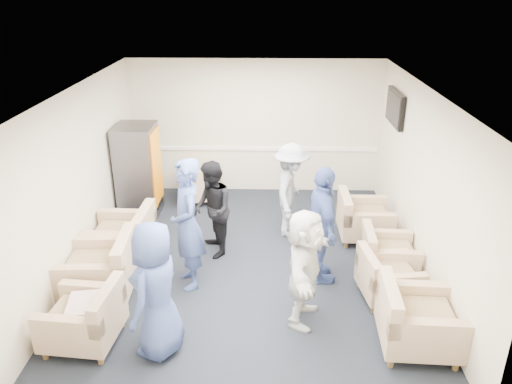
{
  "coord_description": "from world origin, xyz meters",
  "views": [
    {
      "loc": [
        0.27,
        -6.7,
        4.08
      ],
      "look_at": [
        0.09,
        0.2,
        1.13
      ],
      "focal_mm": 35.0,
      "sensor_mm": 36.0,
      "label": 1
    }
  ],
  "objects_px": {
    "person_back_left": "(212,210)",
    "person_back_right": "(291,191)",
    "armchair_left_mid": "(103,271)",
    "armchair_left_near": "(87,320)",
    "armchair_right_far": "(361,220)",
    "person_mid_left": "(187,225)",
    "armchair_right_midnear": "(386,279)",
    "armchair_right_near": "(414,322)",
    "vending_machine": "(139,171)",
    "armchair_right_midfar": "(385,255)",
    "person_mid_right": "(322,226)",
    "person_front_left": "(156,290)",
    "armchair_corner": "(199,186)",
    "armchair_left_far": "(125,239)",
    "person_front_right": "(305,267)"
  },
  "relations": [
    {
      "from": "person_back_left",
      "to": "person_back_right",
      "type": "xyz_separation_m",
      "value": [
        1.25,
        0.7,
        0.04
      ]
    },
    {
      "from": "armchair_left_mid",
      "to": "armchair_left_near",
      "type": "bearing_deg",
      "value": 3.61
    },
    {
      "from": "armchair_right_far",
      "to": "person_mid_left",
      "type": "height_order",
      "value": "person_mid_left"
    },
    {
      "from": "armchair_left_near",
      "to": "armchair_right_midnear",
      "type": "xyz_separation_m",
      "value": [
        3.78,
        1.03,
        -0.03
      ]
    },
    {
      "from": "armchair_right_near",
      "to": "vending_machine",
      "type": "bearing_deg",
      "value": 51.57
    },
    {
      "from": "armchair_right_midfar",
      "to": "person_mid_right",
      "type": "distance_m",
      "value": 1.15
    },
    {
      "from": "person_mid_left",
      "to": "person_back_right",
      "type": "distance_m",
      "value": 2.17
    },
    {
      "from": "person_front_left",
      "to": "person_back_left",
      "type": "xyz_separation_m",
      "value": [
        0.39,
        2.29,
        -0.06
      ]
    },
    {
      "from": "armchair_left_mid",
      "to": "person_mid_left",
      "type": "xyz_separation_m",
      "value": [
        1.16,
        0.3,
        0.58
      ]
    },
    {
      "from": "armchair_right_far",
      "to": "armchair_corner",
      "type": "relative_size",
      "value": 0.89
    },
    {
      "from": "armchair_right_near",
      "to": "armchair_left_far",
      "type": "bearing_deg",
      "value": 66.9
    },
    {
      "from": "armchair_left_mid",
      "to": "armchair_right_far",
      "type": "relative_size",
      "value": 1.17
    },
    {
      "from": "armchair_right_midnear",
      "to": "armchair_right_far",
      "type": "distance_m",
      "value": 1.75
    },
    {
      "from": "armchair_right_midfar",
      "to": "vending_machine",
      "type": "relative_size",
      "value": 0.47
    },
    {
      "from": "armchair_right_midfar",
      "to": "person_front_right",
      "type": "xyz_separation_m",
      "value": [
        -1.29,
        -1.13,
        0.47
      ]
    },
    {
      "from": "armchair_left_mid",
      "to": "vending_machine",
      "type": "relative_size",
      "value": 0.58
    },
    {
      "from": "armchair_corner",
      "to": "vending_machine",
      "type": "height_order",
      "value": "vending_machine"
    },
    {
      "from": "armchair_left_near",
      "to": "person_front_right",
      "type": "distance_m",
      "value": 2.71
    },
    {
      "from": "person_back_left",
      "to": "armchair_left_mid",
      "type": "bearing_deg",
      "value": -67.08
    },
    {
      "from": "armchair_corner",
      "to": "person_front_left",
      "type": "bearing_deg",
      "value": 77.39
    },
    {
      "from": "armchair_right_near",
      "to": "person_back_left",
      "type": "xyz_separation_m",
      "value": [
        -2.61,
        2.15,
        0.42
      ]
    },
    {
      "from": "armchair_left_near",
      "to": "person_mid_left",
      "type": "relative_size",
      "value": 0.47
    },
    {
      "from": "person_back_left",
      "to": "person_front_left",
      "type": "bearing_deg",
      "value": -26.68
    },
    {
      "from": "armchair_left_far",
      "to": "person_mid_left",
      "type": "xyz_separation_m",
      "value": [
        1.1,
        -0.63,
        0.59
      ]
    },
    {
      "from": "armchair_left_far",
      "to": "person_back_right",
      "type": "distance_m",
      "value": 2.79
    },
    {
      "from": "armchair_left_mid",
      "to": "armchair_left_far",
      "type": "bearing_deg",
      "value": 173.1
    },
    {
      "from": "armchair_left_near",
      "to": "armchair_right_far",
      "type": "relative_size",
      "value": 1.06
    },
    {
      "from": "armchair_right_midnear",
      "to": "armchair_corner",
      "type": "height_order",
      "value": "armchair_corner"
    },
    {
      "from": "armchair_right_midnear",
      "to": "vending_machine",
      "type": "bearing_deg",
      "value": 48.81
    },
    {
      "from": "armchair_right_near",
      "to": "armchair_right_far",
      "type": "bearing_deg",
      "value": 6.04
    },
    {
      "from": "armchair_left_far",
      "to": "vending_machine",
      "type": "height_order",
      "value": "vending_machine"
    },
    {
      "from": "person_front_left",
      "to": "person_back_left",
      "type": "bearing_deg",
      "value": -171.15
    },
    {
      "from": "armchair_left_mid",
      "to": "person_mid_right",
      "type": "distance_m",
      "value": 3.12
    },
    {
      "from": "armchair_right_midnear",
      "to": "vending_machine",
      "type": "height_order",
      "value": "vending_machine"
    },
    {
      "from": "vending_machine",
      "to": "person_back_left",
      "type": "xyz_separation_m",
      "value": [
        1.49,
        -1.44,
        -0.08
      ]
    },
    {
      "from": "vending_machine",
      "to": "armchair_right_midfar",
      "type": "bearing_deg",
      "value": -25.52
    },
    {
      "from": "armchair_right_midfar",
      "to": "person_back_left",
      "type": "relative_size",
      "value": 0.52
    },
    {
      "from": "armchair_left_far",
      "to": "person_back_right",
      "type": "height_order",
      "value": "person_back_right"
    },
    {
      "from": "armchair_right_midnear",
      "to": "person_back_left",
      "type": "relative_size",
      "value": 0.55
    },
    {
      "from": "person_front_left",
      "to": "person_back_right",
      "type": "relative_size",
      "value": 1.02
    },
    {
      "from": "armchair_right_midnear",
      "to": "person_mid_right",
      "type": "distance_m",
      "value": 1.12
    },
    {
      "from": "armchair_left_near",
      "to": "armchair_right_midfar",
      "type": "relative_size",
      "value": 1.13
    },
    {
      "from": "armchair_right_midfar",
      "to": "person_mid_right",
      "type": "bearing_deg",
      "value": 102.79
    },
    {
      "from": "armchair_left_near",
      "to": "person_back_right",
      "type": "relative_size",
      "value": 0.55
    },
    {
      "from": "armchair_left_far",
      "to": "armchair_left_near",
      "type": "bearing_deg",
      "value": 3.55
    },
    {
      "from": "vending_machine",
      "to": "person_mid_left",
      "type": "bearing_deg",
      "value": -61.56
    },
    {
      "from": "armchair_corner",
      "to": "person_mid_right",
      "type": "relative_size",
      "value": 0.55
    },
    {
      "from": "armchair_left_far",
      "to": "person_front_left",
      "type": "xyz_separation_m",
      "value": [
        0.95,
        -2.05,
        0.47
      ]
    },
    {
      "from": "armchair_left_mid",
      "to": "armchair_right_midnear",
      "type": "height_order",
      "value": "armchair_left_mid"
    },
    {
      "from": "armchair_right_midfar",
      "to": "person_mid_left",
      "type": "height_order",
      "value": "person_mid_left"
    }
  ]
}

